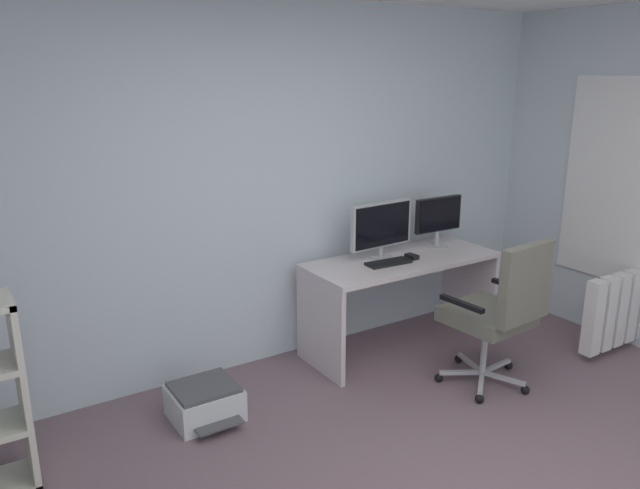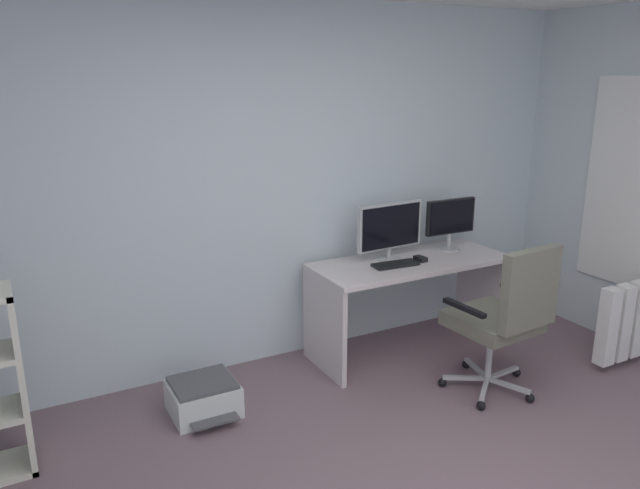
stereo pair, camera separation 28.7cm
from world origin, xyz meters
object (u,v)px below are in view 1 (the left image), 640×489
Objects in this scene: printer at (205,402)px; desk at (401,282)px; monitor_main at (381,227)px; monitor_secondary at (438,217)px; computer_mouse at (412,257)px; radiator at (629,306)px; keyboard at (388,263)px; office_chair at (500,308)px.

desk is at bearing 4.83° from printer.
desk is 0.46m from monitor_main.
printer is (-1.67, -0.14, -0.43)m from desk.
desk is 0.62m from monitor_secondary.
computer_mouse is 1.73m from radiator.
keyboard is 0.23m from computer_mouse.
computer_mouse is (0.05, -0.05, 0.20)m from desk.
desk is 1.77m from radiator.
office_chair is at bearing -74.26° from monitor_main.
keyboard is at bearing 111.52° from office_chair.
monitor_main is 0.32m from computer_mouse.
monitor_main is at bearing -179.99° from monitor_secondary.
office_chair is 2.32× the size of printer.
desk is at bearing -34.68° from monitor_main.
office_chair reaches higher than keyboard.
keyboard is at bearing 3.13° from printer.
monitor_secondary is at bearing 15.45° from computer_mouse.
keyboard is 0.86m from office_chair.
monitor_main reaches higher than desk.
computer_mouse reaches higher than desk.
computer_mouse is 0.22× the size of printer.
monitor_secondary is 1.06m from office_chair.
office_chair reaches higher than computer_mouse.
monitor_secondary is at bearing 72.06° from office_chair.
monitor_secondary is at bearing 11.88° from desk.
office_chair reaches higher than printer.
radiator is at bearing -4.58° from office_chair.
radiator is at bearing -33.09° from monitor_main.
printer is (-2.11, -0.23, -0.86)m from monitor_secondary.
radiator is (1.61, -1.05, -0.62)m from monitor_main.
desk reaches higher than radiator.
printer is 0.45× the size of radiator.
computer_mouse is (-0.38, -0.14, -0.23)m from monitor_secondary.
keyboard is at bearing 151.55° from radiator.
monitor_main reaches higher than keyboard.
desk is 1.73m from printer.
office_chair is 1.37m from radiator.
keyboard is 3.40× the size of computer_mouse.
monitor_main is at bearing 137.08° from computer_mouse.
monitor_secondary reaches higher than office_chair.
printer is (-1.54, -0.23, -0.86)m from monitor_main.
monitor_secondary is at bearing 0.01° from monitor_main.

